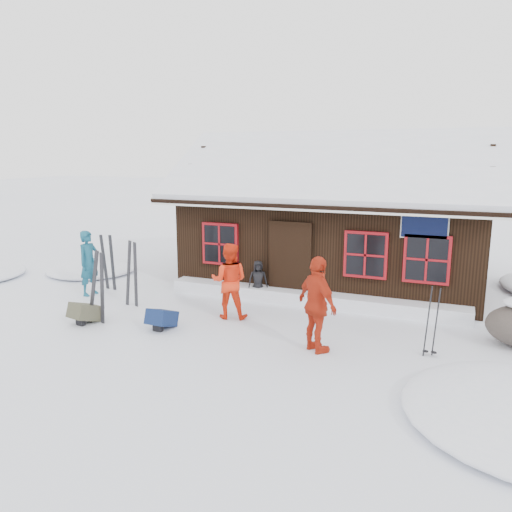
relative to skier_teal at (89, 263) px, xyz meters
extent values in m
plane|color=white|center=(4.24, -0.88, -0.87)|extent=(120.00, 120.00, 0.00)
cube|color=black|center=(5.74, 4.12, 0.38)|extent=(8.00, 5.00, 2.50)
cube|color=black|center=(5.74, 2.65, 2.48)|extent=(8.90, 3.14, 1.88)
cube|color=black|center=(5.74, 5.60, 2.48)|extent=(8.90, 3.14, 1.88)
cube|color=white|center=(5.74, 2.65, 2.62)|extent=(8.72, 3.07, 1.86)
cube|color=white|center=(5.74, 5.60, 2.62)|extent=(8.72, 3.07, 1.86)
cube|color=white|center=(5.74, 4.12, 3.35)|extent=(8.81, 0.22, 0.14)
cube|color=silver|center=(5.74, 1.17, 1.61)|extent=(8.90, 0.10, 0.20)
cube|color=black|center=(5.14, 1.57, 0.13)|extent=(1.00, 0.10, 2.00)
cube|color=black|center=(8.34, 1.54, 1.28)|extent=(1.00, 0.06, 0.60)
cube|color=maroon|center=(3.14, 1.56, 0.48)|extent=(1.04, 0.10, 1.14)
cube|color=black|center=(3.14, 1.52, 0.48)|extent=(0.90, 0.04, 1.00)
cube|color=maroon|center=(7.04, 1.56, 0.48)|extent=(1.04, 0.10, 1.14)
cube|color=black|center=(7.04, 1.52, 0.48)|extent=(0.90, 0.04, 1.00)
cube|color=maroon|center=(8.44, 1.56, 0.48)|extent=(1.04, 0.10, 1.14)
cube|color=black|center=(8.44, 1.52, 0.48)|extent=(0.90, 0.04, 1.00)
cube|color=white|center=(5.74, 1.37, -0.70)|extent=(7.60, 0.60, 0.35)
ellipsoid|color=white|center=(-1.76, 2.12, -0.87)|extent=(2.80, 2.80, 0.34)
imported|color=navy|center=(0.00, 0.00, 0.00)|extent=(0.47, 0.67, 1.75)
imported|color=red|center=(4.29, -0.31, 0.00)|extent=(0.99, 0.86, 1.75)
imported|color=#B82912|center=(6.71, -1.51, 0.06)|extent=(1.14, 1.04, 1.87)
imported|color=black|center=(4.34, 1.32, -0.36)|extent=(0.60, 0.52, 1.03)
cube|color=black|center=(1.65, -1.79, -0.06)|extent=(0.37, 0.12, 1.72)
cube|color=black|center=(1.93, -1.84, -0.06)|extent=(0.33, 0.21, 1.72)
cube|color=black|center=(-0.03, 0.65, -0.13)|extent=(0.19, 0.08, 1.59)
cube|color=black|center=(0.24, 0.66, -0.13)|extent=(0.19, 0.07, 1.59)
cube|color=black|center=(1.55, -0.38, -0.07)|extent=(0.26, 0.08, 1.70)
cube|color=black|center=(1.82, -0.47, -0.07)|extent=(0.22, 0.17, 1.70)
cylinder|color=black|center=(8.66, -0.91, -0.22)|extent=(0.10, 0.12, 1.38)
cylinder|color=black|center=(8.81, -0.91, -0.22)|extent=(0.10, 0.12, 1.38)
cube|color=#112149|center=(3.26, -1.56, -0.71)|extent=(0.48, 0.62, 0.33)
cube|color=#454431|center=(1.46, -1.89, -0.70)|extent=(0.59, 0.71, 0.34)
camera|label=1|loc=(9.08, -10.31, 2.86)|focal=35.00mm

